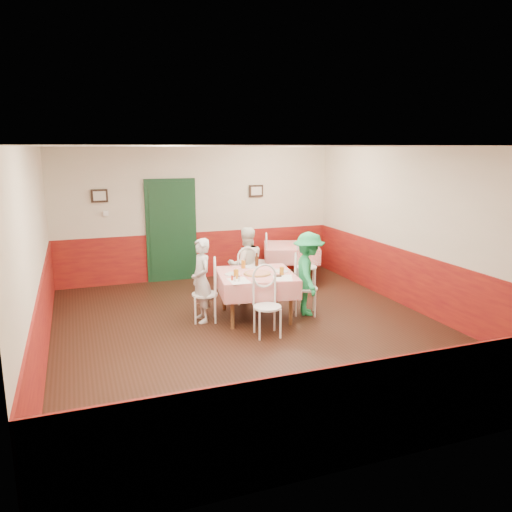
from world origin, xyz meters
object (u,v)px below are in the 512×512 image
object	(u,v)px
wallet	(278,276)
diner_left	(201,280)
pizza	(257,273)
second_table	(291,263)
chair_right	(305,288)
beer_bottle	(257,261)
main_table	(256,296)
diner_right	(308,274)
chair_left	(205,294)
chair_far	(247,278)
glass_c	(243,264)
glass_a	(236,274)
chair_near	(267,307)
chair_second_b	(306,267)
glass_b	(282,271)
diner_far	(246,265)
chair_second_a	(258,262)

from	to	relation	value
wallet	diner_left	size ratio (longest dim) A/B	0.08
pizza	second_table	bearing A→B (deg)	53.67
chair_right	beer_bottle	xyz separation A→B (m)	(-0.68, 0.54, 0.42)
main_table	diner_right	world-z (taller)	diner_right
chair_left	chair_far	size ratio (longest dim) A/B	1.00
chair_left	glass_c	size ratio (longest dim) A/B	6.52
pizza	wallet	bearing A→B (deg)	-43.12
chair_right	glass_c	world-z (taller)	chair_right
glass_a	wallet	distance (m)	0.68
pizza	glass_a	size ratio (longest dim) A/B	2.88
chair_near	pizza	xyz separation A→B (m)	(0.12, 0.76, 0.32)
chair_left	glass_a	bearing A→B (deg)	65.28
pizza	chair_left	bearing A→B (deg)	166.31
chair_second_b	main_table	bearing A→B (deg)	-120.90
chair_far	diner_left	xyz separation A→B (m)	(-1.02, -0.71, 0.24)
chair_near	beer_bottle	bearing A→B (deg)	82.63
glass_a	glass_c	xyz separation A→B (m)	(0.33, 0.61, -0.00)
beer_bottle	glass_b	bearing A→B (deg)	-74.49
diner_left	diner_right	xyz separation A→B (m)	(1.78, -0.27, 0.02)
chair_right	pizza	xyz separation A→B (m)	(-0.85, 0.05, 0.32)
chair_second_b	pizza	xyz separation A→B (m)	(-1.54, -1.34, 0.32)
chair_left	diner_far	xyz separation A→B (m)	(0.98, 0.76, 0.24)
second_table	diner_far	size ratio (longest dim) A/B	0.81
chair_far	wallet	bearing A→B (deg)	108.95
pizza	diner_right	world-z (taller)	diner_right
chair_second_b	beer_bottle	distance (m)	1.67
chair_far	diner_far	world-z (taller)	diner_far
pizza	diner_left	bearing A→B (deg)	166.59
chair_far	glass_b	bearing A→B (deg)	114.12
chair_second_b	glass_c	bearing A→B (deg)	-132.34
chair_right	chair_near	world-z (taller)	same
glass_a	wallet	size ratio (longest dim) A/B	1.34
chair_left	diner_left	distance (m)	0.24
chair_second_b	glass_a	xyz separation A→B (m)	(-1.94, -1.48, 0.38)
glass_c	main_table	bearing A→B (deg)	-78.41
chair_second_a	chair_second_b	bearing A→B (deg)	64.53
glass_b	diner_far	bearing A→B (deg)	100.54
second_table	diner_right	xyz separation A→B (m)	(-0.64, -2.15, 0.33)
chair_near	glass_c	bearing A→B (deg)	93.70
glass_a	chair_second_b	bearing A→B (deg)	37.21
main_table	chair_left	world-z (taller)	chair_left
diner_left	chair_right	bearing A→B (deg)	76.77
chair_near	diner_far	xyz separation A→B (m)	(0.26, 1.73, 0.24)
second_table	chair_second_a	world-z (taller)	chair_second_a
chair_right	glass_b	size ratio (longest dim) A/B	6.70
chair_far	chair_right	bearing A→B (deg)	139.11
second_table	chair_right	world-z (taller)	chair_right
second_table	chair_far	bearing A→B (deg)	-140.07
pizza	diner_far	size ratio (longest dim) A/B	0.31
chair_far	beer_bottle	bearing A→B (deg)	107.55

